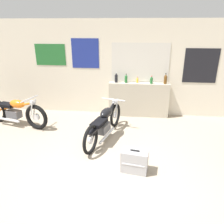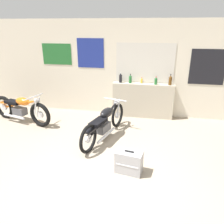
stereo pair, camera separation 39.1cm
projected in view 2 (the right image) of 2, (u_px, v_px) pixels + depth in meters
ground_plane at (98, 180)px, 3.95m from camera, size 24.00×24.00×0.00m
wall_back at (125, 69)px, 6.49m from camera, size 10.00×0.07×2.80m
sill_counter at (143, 100)px, 6.55m from camera, size 1.79×0.28×1.03m
bottle_leftmost at (121, 78)px, 6.44m from camera, size 0.09×0.09×0.30m
bottle_left_center at (130, 79)px, 6.38m from camera, size 0.08×0.08×0.27m
bottle_center at (142, 81)px, 6.38m from camera, size 0.06×0.06×0.17m
bottle_right_center at (156, 81)px, 6.24m from camera, size 0.08×0.08×0.23m
bottle_rightmost at (170, 80)px, 6.16m from camera, size 0.09×0.09×0.31m
motorcycle_black at (105, 122)px, 5.30m from camera, size 0.80×2.09×0.84m
motorcycle_orange at (21, 109)px, 6.19m from camera, size 2.04×0.78×0.86m
hard_case_silver at (129, 162)px, 4.10m from camera, size 0.53×0.35×0.46m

